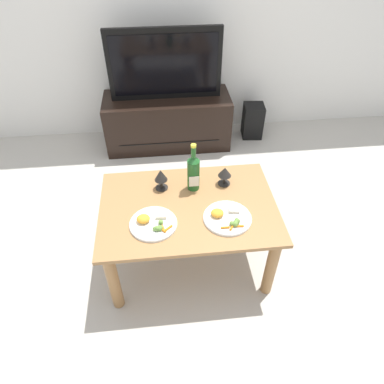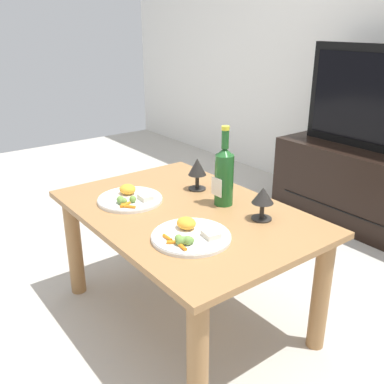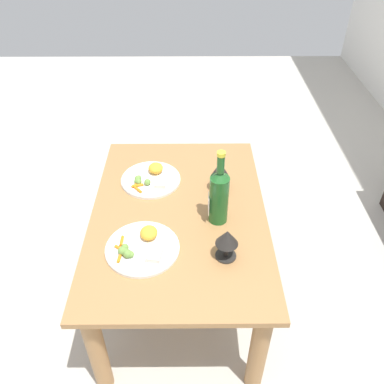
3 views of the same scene
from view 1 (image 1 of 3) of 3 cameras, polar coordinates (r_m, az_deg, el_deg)
name	(u,v)px [view 1 (image 1 of 3)]	position (r m, az deg, el deg)	size (l,w,h in m)	color
ground_plane	(189,258)	(2.50, -0.52, -10.85)	(6.40, 6.40, 0.00)	#B7B2A8
dining_table	(188,217)	(2.18, -0.59, -4.12)	(1.08, 0.74, 0.52)	#9E7042
tv_stand	(168,121)	(3.45, -4.00, 11.56)	(1.18, 0.47, 0.50)	black
tv_screen	(165,65)	(3.21, -4.50, 20.18)	(1.00, 0.05, 0.62)	black
floor_speaker	(253,121)	(3.66, 9.96, 11.47)	(0.20, 0.20, 0.34)	black
wine_bottle	(193,172)	(2.15, 0.23, 3.37)	(0.08, 0.08, 0.33)	#1E5923
goblet_left	(161,176)	(2.17, -5.16, 2.61)	(0.08, 0.08, 0.15)	black
goblet_right	(225,173)	(2.21, 5.42, 3.15)	(0.08, 0.08, 0.13)	black
dinner_plate_left	(153,223)	(2.00, -6.47, -5.10)	(0.28, 0.28, 0.05)	white
dinner_plate_right	(227,217)	(2.03, 5.80, -4.18)	(0.28, 0.28, 0.05)	white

